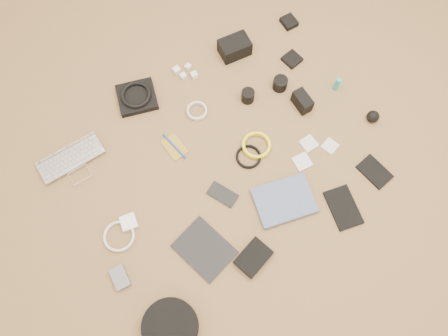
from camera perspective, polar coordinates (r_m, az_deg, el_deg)
laptop at (r=2.05m, az=-18.85°, el=0.28°), size 0.30×0.21×0.02m
headphone_pouch at (r=2.13m, az=-11.31°, el=9.05°), size 0.22×0.21×0.03m
headphones at (r=2.11m, az=-11.43°, el=9.37°), size 0.17×0.17×0.02m
charger_a at (r=2.18m, az=-6.20°, el=12.57°), size 0.03×0.03×0.03m
charger_b at (r=2.16m, az=-3.91°, el=12.02°), size 0.03×0.03×0.03m
charger_c at (r=2.19m, az=-4.72°, el=13.03°), size 0.03×0.03×0.02m
charger_d at (r=2.16m, az=-5.34°, el=11.85°), size 0.03×0.03×0.03m
dslr_camera at (r=2.21m, az=1.40°, el=15.48°), size 0.16×0.12×0.08m
lens_pouch at (r=2.36m, az=8.48°, el=18.36°), size 0.07×0.08×0.03m
notebook_olive at (r=2.00m, az=-6.49°, el=2.77°), size 0.08×0.12×0.01m
pen_blue at (r=1.99m, az=-6.52°, el=2.86°), size 0.03×0.16×0.01m
cable_white_a at (r=2.07m, az=-3.55°, el=7.40°), size 0.11×0.11×0.01m
lens_a at (r=2.07m, az=3.13°, el=9.39°), size 0.07×0.07×0.07m
lens_b at (r=2.12m, az=7.34°, el=10.87°), size 0.07×0.07×0.06m
card_reader at (r=2.23m, az=8.86°, el=13.86°), size 0.09×0.09×0.02m
power_brick at (r=1.91m, az=-12.30°, el=-6.95°), size 0.08×0.08×0.03m
cable_white_b at (r=1.91m, az=-13.50°, el=-8.70°), size 0.17×0.17×0.01m
cable_black at (r=1.97m, az=3.21°, el=1.44°), size 0.14×0.14×0.01m
cable_yellow at (r=1.99m, az=4.23°, el=2.89°), size 0.15×0.15×0.02m
flash at (r=2.08m, az=10.18°, el=8.56°), size 0.06×0.11×0.08m
lens_cleaner at (r=2.16m, az=14.54°, el=10.53°), size 0.03×0.03×0.08m
battery_charger at (r=1.87m, az=-13.41°, el=-13.77°), size 0.07×0.10×0.03m
tablet at (r=1.85m, az=-2.58°, el=-10.53°), size 0.22×0.26×0.01m
phone at (r=1.91m, az=-0.18°, el=-3.48°), size 0.11×0.15×0.01m
filter_case_left at (r=1.99m, az=10.17°, el=0.81°), size 0.08×0.08×0.01m
filter_case_mid at (r=2.03m, az=11.01°, el=3.16°), size 0.07×0.07×0.01m
filter_case_right at (r=2.04m, az=13.68°, el=2.80°), size 0.08×0.08×0.01m
air_blower at (r=2.14m, az=18.88°, el=6.37°), size 0.06×0.06×0.06m
headphone_case at (r=1.81m, az=-7.03°, el=-19.90°), size 0.28×0.28×0.06m
drive_case at (r=1.84m, az=3.86°, el=-11.59°), size 0.16×0.13×0.04m
paperback at (r=1.89m, az=8.88°, el=-6.83°), size 0.29×0.25×0.02m
notebook_black_a at (r=1.96m, az=15.31°, el=-5.01°), size 0.16×0.21×0.01m
notebook_black_b at (r=2.05m, az=19.07°, el=-0.46°), size 0.11×0.15×0.01m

